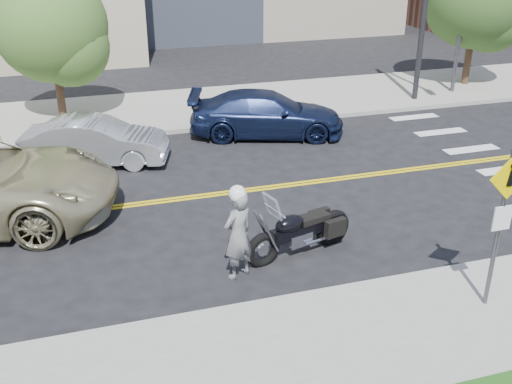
{
  "coord_description": "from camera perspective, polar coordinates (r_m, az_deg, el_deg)",
  "views": [
    {
      "loc": [
        -2.44,
        -13.74,
        6.56
      ],
      "look_at": [
        0.95,
        -2.65,
        1.2
      ],
      "focal_mm": 42.0,
      "sensor_mm": 36.0,
      "label": 1
    }
  ],
  "objects": [
    {
      "name": "parked_car_silver",
      "position": [
        17.86,
        -15.03,
        4.69
      ],
      "size": [
        4.34,
        2.53,
        1.35
      ],
      "primitive_type": "imported",
      "rotation": [
        0.0,
        0.0,
        1.28
      ],
      "color": "#B8BCC1",
      "rests_on": "ground"
    },
    {
      "name": "sidewalk_far",
      "position": [
        22.34,
        -10.07,
        7.55
      ],
      "size": [
        60.0,
        5.0,
        0.15
      ],
      "primitive_type": "cube",
      "color": "#9E9B91",
      "rests_on": "ground_plane"
    },
    {
      "name": "ground_plane",
      "position": [
        15.42,
        -6.26,
        -0.53
      ],
      "size": [
        120.0,
        120.0,
        0.0
      ],
      "primitive_type": "plane",
      "color": "black",
      "rests_on": "ground"
    },
    {
      "name": "parked_car_blue",
      "position": [
        19.59,
        1.02,
        7.45
      ],
      "size": [
        5.35,
        3.38,
        1.44
      ],
      "primitive_type": "imported",
      "rotation": [
        0.0,
        0.0,
        1.28
      ],
      "color": "#162144",
      "rests_on": "ground"
    },
    {
      "name": "motorcyclist",
      "position": [
        11.62,
        -1.72,
        -3.87
      ],
      "size": [
        0.81,
        0.71,
        1.98
      ],
      "rotation": [
        0.0,
        0.0,
        3.63
      ],
      "color": "#9D9EA2",
      "rests_on": "ground"
    },
    {
      "name": "tree_far_a",
      "position": [
        21.64,
        -18.97,
        14.71
      ],
      "size": [
        3.75,
        3.75,
        5.13
      ],
      "rotation": [
        0.0,
        0.0,
        0.18
      ],
      "color": "#382619",
      "rests_on": "ground"
    },
    {
      "name": "motorcycle",
      "position": [
        12.56,
        4.26,
        -2.75
      ],
      "size": [
        2.64,
        1.39,
        1.54
      ],
      "primitive_type": null,
      "rotation": [
        0.0,
        0.0,
        0.26
      ],
      "color": "black",
      "rests_on": "ground"
    },
    {
      "name": "pedestrian_sign",
      "position": [
        10.97,
        22.4,
        -1.99
      ],
      "size": [
        0.78,
        0.08,
        3.0
      ],
      "color": "#4C4C51",
      "rests_on": "sidewalk_near"
    }
  ]
}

